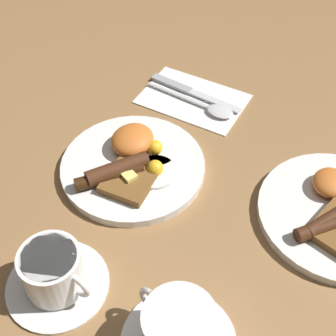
{
  "coord_description": "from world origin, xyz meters",
  "views": [
    {
      "loc": [
        0.43,
        0.32,
        0.59
      ],
      "look_at": [
        -0.01,
        0.06,
        0.03
      ],
      "focal_mm": 50.0,
      "sensor_mm": 36.0,
      "label": 1
    }
  ],
  "objects": [
    {
      "name": "teacup_near",
      "position": [
        0.24,
        0.03,
        0.03
      ],
      "size": [
        0.14,
        0.14,
        0.08
      ],
      "color": "white",
      "rests_on": "ground_plane"
    },
    {
      "name": "ground_plane",
      "position": [
        0.0,
        0.0,
        0.0
      ],
      "size": [
        3.0,
        3.0,
        0.0
      ],
      "primitive_type": "plane",
      "color": "olive"
    },
    {
      "name": "breakfast_plate_near",
      "position": [
        0.0,
        -0.0,
        0.01
      ],
      "size": [
        0.24,
        0.24,
        0.05
      ],
      "color": "white",
      "rests_on": "ground_plane"
    },
    {
      "name": "spoon",
      "position": [
        -0.2,
        0.05,
        0.01
      ],
      "size": [
        0.04,
        0.19,
        0.01
      ],
      "rotation": [
        0.0,
        0.0,
        1.52
      ],
      "color": "silver",
      "rests_on": "napkin"
    },
    {
      "name": "napkin",
      "position": [
        -0.22,
        -0.0,
        0.0
      ],
      "size": [
        0.14,
        0.2,
        0.01
      ],
      "primitive_type": "cube",
      "rotation": [
        0.0,
        0.0,
        0.02
      ],
      "color": "white",
      "rests_on": "ground_plane"
    },
    {
      "name": "knife",
      "position": [
        -0.23,
        -0.01,
        0.01
      ],
      "size": [
        0.03,
        0.2,
        0.01
      ],
      "rotation": [
        0.0,
        0.0,
        1.51
      ],
      "color": "silver",
      "rests_on": "napkin"
    },
    {
      "name": "teacup_far",
      "position": [
        0.22,
        0.21,
        0.04
      ],
      "size": [
        0.15,
        0.15,
        0.08
      ],
      "color": "white",
      "rests_on": "ground_plane"
    }
  ]
}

